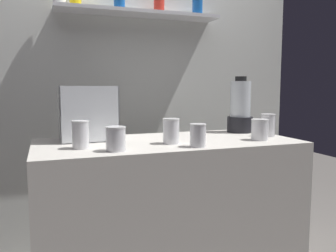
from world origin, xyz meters
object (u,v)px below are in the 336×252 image
at_px(blender_pitcher, 240,109).
at_px(juice_cup_mango_far_left, 81,136).
at_px(juice_cup_orange_middle, 171,132).
at_px(juice_cup_beet_rightmost, 268,126).
at_px(juice_cup_carrot_left, 116,140).
at_px(juice_cup_mango_far_right, 260,131).
at_px(juice_cup_beet_right, 198,137).
at_px(carrot_display_bin, 87,123).

distance_m(blender_pitcher, juice_cup_mango_far_left, 1.07).
bearing_deg(juice_cup_orange_middle, juice_cup_beet_rightmost, 5.23).
relative_size(juice_cup_carrot_left, juice_cup_mango_far_right, 0.97).
distance_m(juice_cup_orange_middle, juice_cup_beet_rightmost, 0.63).
bearing_deg(juice_cup_beet_right, juice_cup_mango_far_left, 165.17).
xyz_separation_m(carrot_display_bin, juice_cup_beet_rightmost, (1.02, -0.22, -0.03)).
bearing_deg(juice_cup_mango_far_right, carrot_display_bin, 159.79).
distance_m(carrot_display_bin, juice_cup_mango_far_right, 0.95).
xyz_separation_m(juice_cup_mango_far_right, juice_cup_beet_rightmost, (0.13, 0.11, 0.01)).
distance_m(juice_cup_beet_right, juice_cup_mango_far_right, 0.42).
xyz_separation_m(carrot_display_bin, juice_cup_carrot_left, (0.08, -0.39, -0.04)).
xyz_separation_m(juice_cup_beet_right, juice_cup_mango_far_right, (0.41, 0.09, 0.00)).
distance_m(juice_cup_carrot_left, juice_cup_orange_middle, 0.33).
xyz_separation_m(blender_pitcher, juice_cup_beet_rightmost, (0.06, -0.22, -0.09)).
bearing_deg(juice_cup_mango_far_right, juice_cup_beet_right, -168.30).
relative_size(juice_cup_carrot_left, juice_cup_beet_rightmost, 0.84).
relative_size(carrot_display_bin, blender_pitcher, 0.85).
xyz_separation_m(carrot_display_bin, juice_cup_mango_far_right, (0.89, -0.33, -0.04)).
bearing_deg(juice_cup_carrot_left, juice_cup_beet_right, -3.68).
bearing_deg(juice_cup_mango_far_right, juice_cup_orange_middle, 174.31).
xyz_separation_m(carrot_display_bin, juice_cup_orange_middle, (0.39, -0.28, -0.03)).
bearing_deg(juice_cup_beet_right, juice_cup_beet_rightmost, 19.57).
relative_size(juice_cup_mango_far_left, juice_cup_mango_far_right, 1.15).
bearing_deg(carrot_display_bin, juice_cup_orange_middle, -35.51).
bearing_deg(blender_pitcher, juice_cup_beet_right, -139.56).
xyz_separation_m(carrot_display_bin, blender_pitcher, (0.96, 0.00, 0.06)).
xyz_separation_m(juice_cup_mango_far_left, juice_cup_beet_right, (0.54, -0.14, -0.01)).
bearing_deg(juice_cup_beet_right, juice_cup_carrot_left, 176.32).
bearing_deg(juice_cup_mango_far_left, carrot_display_bin, 76.60).
distance_m(blender_pitcher, juice_cup_beet_rightmost, 0.24).
distance_m(juice_cup_carrot_left, juice_cup_beet_right, 0.40).
distance_m(carrot_display_bin, juice_cup_beet_rightmost, 1.04).
distance_m(juice_cup_mango_far_left, juice_cup_orange_middle, 0.45).
bearing_deg(juice_cup_beet_right, carrot_display_bin, 139.20).
relative_size(juice_cup_beet_right, juice_cup_beet_rightmost, 0.85).
height_order(juice_cup_carrot_left, juice_cup_beet_right, juice_cup_beet_right).
xyz_separation_m(blender_pitcher, juice_cup_carrot_left, (-0.88, -0.39, -0.10)).
bearing_deg(juice_cup_orange_middle, juice_cup_beet_right, -56.59).
height_order(blender_pitcher, juice_cup_carrot_left, blender_pitcher).
bearing_deg(carrot_display_bin, juice_cup_carrot_left, -78.29).
height_order(carrot_display_bin, juice_cup_mango_far_right, carrot_display_bin).
bearing_deg(blender_pitcher, juice_cup_mango_far_right, -102.95).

